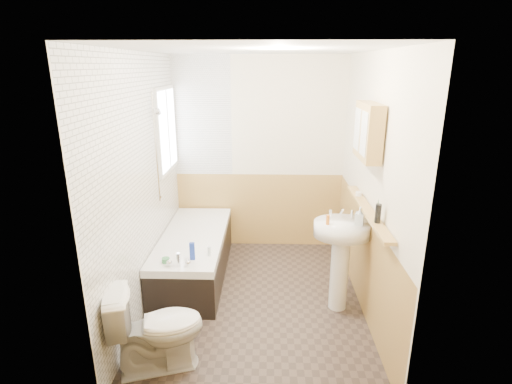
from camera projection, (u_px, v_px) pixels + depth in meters
floor at (256, 299)px, 4.23m from camera, size 2.80×2.80×0.00m
ceiling at (255, 50)px, 3.47m from camera, size 2.80×2.80×0.00m
wall_back at (259, 155)px, 5.19m from camera, size 2.20×0.02×2.50m
wall_front at (248, 252)px, 2.51m from camera, size 2.20×0.02×2.50m
wall_left at (142, 186)px, 3.88m from camera, size 0.02×2.80×2.50m
wall_right at (371, 188)px, 3.82m from camera, size 0.02×2.80×2.50m
wainscot_right at (363, 258)px, 4.05m from camera, size 0.01×2.80×1.00m
wainscot_front at (249, 349)px, 2.75m from camera, size 2.20×0.01×1.00m
wainscot_back at (259, 210)px, 5.40m from camera, size 2.20×0.01×1.00m
tile_cladding_left at (144, 186)px, 3.88m from camera, size 0.01×2.80×2.50m
tile_return_back at (202, 117)px, 5.04m from camera, size 0.75×0.01×1.50m
window at (167, 130)px, 4.66m from camera, size 0.03×0.79×0.99m
bathtub at (194, 254)px, 4.64m from camera, size 0.70×1.73×0.67m
shower_riser at (156, 139)px, 4.11m from camera, size 0.10×0.08×1.14m
toilet at (157, 328)px, 3.19m from camera, size 0.83×0.61×0.73m
sink at (341, 247)px, 3.90m from camera, size 0.55×0.44×1.06m
pine_shelf at (367, 210)px, 3.68m from camera, size 0.10×1.47×0.03m
medicine_cabinet at (368, 131)px, 3.57m from camera, size 0.14×0.56×0.51m
foam_can at (378, 214)px, 3.32m from camera, size 0.06×0.06×0.16m
green_bottle at (377, 210)px, 3.34m from camera, size 0.05×0.05×0.21m
black_jar at (359, 194)px, 4.03m from camera, size 0.08×0.08×0.04m
soap_bottle at (359, 221)px, 3.74m from camera, size 0.13×0.19×0.08m
clear_bottle at (328, 220)px, 3.74m from camera, size 0.04×0.04×0.09m
blue_gel at (192, 251)px, 3.94m from camera, size 0.05×0.03×0.18m
cream_jar at (166, 260)px, 3.90m from camera, size 0.08×0.08×0.05m
orange_bottle at (209, 251)px, 4.04m from camera, size 0.04×0.04×0.10m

